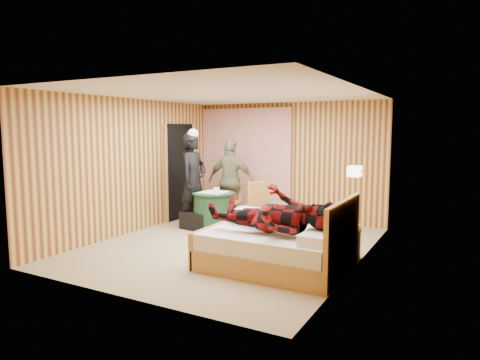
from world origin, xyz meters
The scene contains 23 objects.
floor centered at (0.00, 0.00, 0.00)m, with size 4.20×5.00×0.01m, color tan.
ceiling centered at (0.00, 0.00, 2.50)m, with size 4.20×5.00×0.01m, color white.
wall_back centered at (0.00, 2.50, 1.25)m, with size 4.20×0.02×2.50m, color #E4BB57.
wall_left centered at (-2.10, 0.00, 1.25)m, with size 0.02×5.00×2.50m, color #E4BB57.
wall_right centered at (2.10, 0.00, 1.25)m, with size 0.02×5.00×2.50m, color #E4BB57.
curtain centered at (-1.00, 2.43, 1.20)m, with size 2.20×0.08×2.40m, color beige.
doorway centered at (-2.06, 1.40, 1.02)m, with size 0.06×0.90×2.05m, color black.
wall_lamp centered at (1.92, 0.45, 1.30)m, with size 0.26×0.24×0.16m.
bed centered at (1.13, -0.61, 0.30)m, with size 1.95×1.49×1.03m.
nightstand centered at (1.88, 0.10, 0.27)m, with size 0.40×0.54×0.52m.
round_table centered at (-0.90, 0.92, 0.37)m, with size 0.82×0.82×0.73m.
chair_far centered at (-0.91, 1.57, 0.54)m, with size 0.49×0.49×0.93m.
chair_near centered at (0.07, 0.82, 0.59)m, with size 0.63×0.63×1.01m.
duffel_bag centered at (-1.16, 0.70, 0.17)m, with size 0.60×0.32×0.34m, color black.
sneaker_left centered at (-0.44, 0.97, 0.07)m, with size 0.30×0.12×0.13m, color white.
sneaker_right centered at (-0.53, 0.72, 0.06)m, with size 0.26×0.11×0.12m, color white.
woman_standing centered at (-1.33, 0.87, 0.93)m, with size 0.68×0.45×1.86m, color black.
man_at_table centered at (-0.90, 1.60, 0.86)m, with size 1.01×0.42×1.72m, color #6A6646.
man_on_bed centered at (1.15, -0.84, 0.94)m, with size 1.77×0.67×0.86m, color #6B0A0C.
book_lower centered at (1.88, 0.05, 0.53)m, with size 0.17×0.22×0.02m, color white.
book_upper centered at (1.88, 0.05, 0.55)m, with size 0.16×0.22×0.02m, color white.
cup_nightstand centered at (1.88, 0.23, 0.57)m, with size 0.10×0.10×0.09m, color white.
cup_table centered at (-0.80, 0.87, 0.78)m, with size 0.12×0.12×0.10m, color white.
Camera 1 is at (3.48, -6.02, 1.92)m, focal length 32.00 mm.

